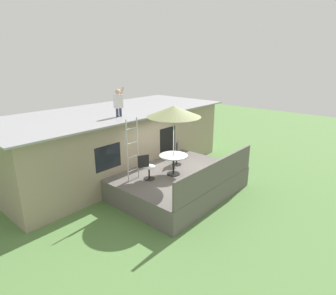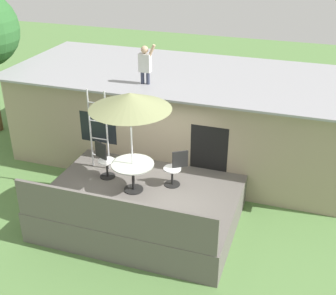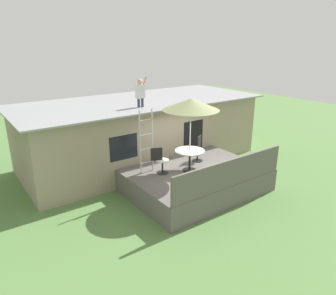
{
  "view_description": "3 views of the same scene",
  "coord_description": "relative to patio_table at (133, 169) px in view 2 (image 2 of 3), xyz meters",
  "views": [
    {
      "loc": [
        -7.54,
        -6.11,
        4.88
      ],
      "look_at": [
        0.29,
        0.73,
        1.56
      ],
      "focal_mm": 29.84,
      "sensor_mm": 36.0,
      "label": 1
    },
    {
      "loc": [
        3.55,
        -8.55,
        6.77
      ],
      "look_at": [
        0.31,
        1.08,
        1.55
      ],
      "focal_mm": 47.6,
      "sensor_mm": 36.0,
      "label": 2
    },
    {
      "loc": [
        -6.78,
        -7.81,
        5.13
      ],
      "look_at": [
        -0.31,
        1.19,
        1.34
      ],
      "focal_mm": 33.56,
      "sensor_mm": 36.0,
      "label": 3
    }
  ],
  "objects": [
    {
      "name": "ground_plane",
      "position": [
        0.23,
        -0.01,
        -1.39
      ],
      "size": [
        40.0,
        40.0,
        0.0
      ],
      "primitive_type": "plane",
      "color": "#567F42"
    },
    {
      "name": "house",
      "position": [
        0.23,
        3.59,
        -0.01
      ],
      "size": [
        10.5,
        4.5,
        2.74
      ],
      "color": "gray",
      "rests_on": "ground"
    },
    {
      "name": "deck",
      "position": [
        0.23,
        -0.01,
        -0.99
      ],
      "size": [
        4.67,
        3.52,
        0.8
      ],
      "primitive_type": "cube",
      "color": "#605B56",
      "rests_on": "ground"
    },
    {
      "name": "deck_railing",
      "position": [
        0.23,
        -1.72,
        -0.14
      ],
      "size": [
        4.57,
        0.08,
        0.9
      ],
      "primitive_type": "cube",
      "color": "#605B56",
      "rests_on": "deck"
    },
    {
      "name": "patio_table",
      "position": [
        0.0,
        0.0,
        0.0
      ],
      "size": [
        1.04,
        1.04,
        0.74
      ],
      "color": "black",
      "rests_on": "deck"
    },
    {
      "name": "patio_umbrella",
      "position": [
        0.0,
        -0.0,
        1.76
      ],
      "size": [
        1.9,
        1.9,
        2.54
      ],
      "color": "silver",
      "rests_on": "deck"
    },
    {
      "name": "step_ladder",
      "position": [
        -1.27,
        0.78,
        0.51
      ],
      "size": [
        0.52,
        0.04,
        2.2
      ],
      "color": "silver",
      "rests_on": "deck"
    },
    {
      "name": "person_figure",
      "position": [
        -0.53,
        2.31,
        1.96
      ],
      "size": [
        0.47,
        0.2,
        1.11
      ],
      "color": "#33384C",
      "rests_on": "house"
    },
    {
      "name": "patio_chair_left",
      "position": [
        -0.96,
        0.41,
        -0.13
      ],
      "size": [
        0.6,
        0.44,
        0.92
      ],
      "rotation": [
        0.0,
        0.0,
        -0.4
      ],
      "color": "black",
      "rests_on": "deck"
    },
    {
      "name": "patio_chair_right",
      "position": [
        0.89,
        0.58,
        -0.13
      ],
      "size": [
        0.57,
        0.46,
        0.92
      ],
      "rotation": [
        0.0,
        0.0,
        -2.56
      ],
      "color": "black",
      "rests_on": "deck"
    }
  ]
}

